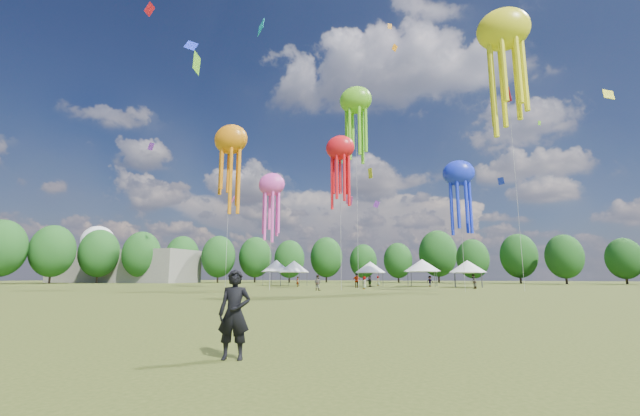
% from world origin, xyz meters
% --- Properties ---
extents(ground, '(300.00, 300.00, 0.00)m').
position_xyz_m(ground, '(0.00, 0.00, 0.00)').
color(ground, '#384416').
rests_on(ground, ground).
extents(observer_main, '(0.68, 0.55, 1.63)m').
position_xyz_m(observer_main, '(7.80, -3.16, 0.82)').
color(observer_main, black).
rests_on(observer_main, ground).
extents(spectator_near, '(0.95, 0.81, 1.68)m').
position_xyz_m(spectator_near, '(-3.50, 32.08, 0.84)').
color(spectator_near, gray).
rests_on(spectator_near, ground).
extents(spectators_far, '(25.00, 21.12, 1.92)m').
position_xyz_m(spectators_far, '(1.78, 48.70, 0.85)').
color(spectators_far, gray).
rests_on(spectators_far, ground).
extents(festival_tents, '(35.77, 9.78, 4.35)m').
position_xyz_m(festival_tents, '(-2.99, 53.82, 3.14)').
color(festival_tents, '#47474C').
rests_on(festival_tents, ground).
extents(show_kites, '(40.87, 12.60, 32.52)m').
position_xyz_m(show_kites, '(2.68, 37.33, 21.24)').
color(show_kites, red).
rests_on(show_kites, ground).
extents(small_kites, '(72.47, 68.39, 46.31)m').
position_xyz_m(small_kites, '(-0.12, 43.71, 29.26)').
color(small_kites, red).
rests_on(small_kites, ground).
extents(treeline, '(201.57, 95.24, 13.43)m').
position_xyz_m(treeline, '(-3.87, 62.51, 6.54)').
color(treeline, '#38281C').
rests_on(treeline, ground).
extents(hangar, '(40.00, 12.00, 8.00)m').
position_xyz_m(hangar, '(-72.00, 72.00, 4.00)').
color(hangar, gray).
rests_on(hangar, ground).
extents(radome, '(9.00, 9.00, 16.00)m').
position_xyz_m(radome, '(-88.00, 78.00, 9.99)').
color(radome, white).
rests_on(radome, ground).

